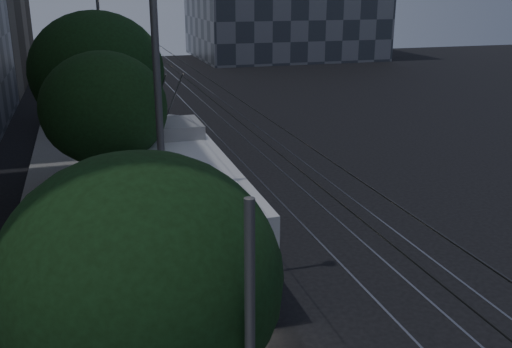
{
  "coord_description": "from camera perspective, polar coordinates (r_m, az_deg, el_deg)",
  "views": [
    {
      "loc": [
        -7.1,
        -16.2,
        8.41
      ],
      "look_at": [
        -1.7,
        1.6,
        2.35
      ],
      "focal_mm": 40.0,
      "sensor_mm": 36.0,
      "label": 1
    }
  ],
  "objects": [
    {
      "name": "tree_5",
      "position": [
        53.79,
        -16.61,
        12.99
      ],
      "size": [
        4.26,
        4.26,
        6.29
      ],
      "color": "#2E1F19",
      "rests_on": "ground"
    },
    {
      "name": "car_white_c",
      "position": [
        45.1,
        -13.16,
        7.61
      ],
      "size": [
        2.44,
        3.88,
        1.21
      ],
      "primitive_type": "imported",
      "rotation": [
        0.0,
        0.0,
        -0.34
      ],
      "color": "#B1B1B5",
      "rests_on": "ground"
    },
    {
      "name": "car_white_d",
      "position": [
        49.4,
        -11.68,
        8.7
      ],
      "size": [
        2.43,
        4.36,
        1.4
      ],
      "primitive_type": "imported",
      "rotation": [
        0.0,
        0.0,
        0.2
      ],
      "color": "white",
      "rests_on": "ground"
    },
    {
      "name": "streetlamp_near",
      "position": [
        15.46,
        -8.31,
        9.73
      ],
      "size": [
        2.5,
        0.44,
        10.37
      ],
      "color": "#575759",
      "rests_on": "ground"
    },
    {
      "name": "ground",
      "position": [
        19.59,
        6.19,
        -7.5
      ],
      "size": [
        120.0,
        120.0,
        0.0
      ],
      "primitive_type": "plane",
      "color": "black",
      "rests_on": "ground"
    },
    {
      "name": "tree_1",
      "position": [
        20.38,
        -14.95,
        6.31
      ],
      "size": [
        4.35,
        4.35,
        6.45
      ],
      "color": "#2E1F19",
      "rests_on": "ground"
    },
    {
      "name": "pickup_silver",
      "position": [
        29.91,
        -8.91,
        3.26
      ],
      "size": [
        3.75,
        6.73,
        1.78
      ],
      "primitive_type": "imported",
      "rotation": [
        0.0,
        0.0,
        -0.13
      ],
      "color": "#B9BCC2",
      "rests_on": "ground"
    },
    {
      "name": "tree_0",
      "position": [
        9.45,
        -11.43,
        -10.36
      ],
      "size": [
        4.59,
        4.59,
        6.05
      ],
      "color": "#2E1F19",
      "rests_on": "ground"
    },
    {
      "name": "streetlamp_far",
      "position": [
        38.91,
        -14.7,
        13.07
      ],
      "size": [
        2.19,
        0.44,
        8.9
      ],
      "color": "#575759",
      "rests_on": "ground"
    },
    {
      "name": "overhead_wires",
      "position": [
        36.6,
        -13.58,
        9.79
      ],
      "size": [
        2.23,
        90.0,
        6.0
      ],
      "color": "black",
      "rests_on": "ground"
    },
    {
      "name": "tram_rails",
      "position": [
        38.38,
        -1.97,
        5.39
      ],
      "size": [
        4.52,
        90.0,
        0.02
      ],
      "color": "gray",
      "rests_on": "ground"
    },
    {
      "name": "tree_4",
      "position": [
        41.31,
        -16.31,
        11.89
      ],
      "size": [
        4.55,
        4.55,
        6.55
      ],
      "color": "#2E1F19",
      "rests_on": "ground"
    },
    {
      "name": "sidewalk",
      "position": [
        37.15,
        -17.08,
        4.28
      ],
      "size": [
        5.0,
        90.0,
        0.15
      ],
      "primitive_type": "cube",
      "color": "gray",
      "rests_on": "ground"
    },
    {
      "name": "tree_3",
      "position": [
        36.9,
        -16.1,
        10.7
      ],
      "size": [
        5.11,
        5.11,
        6.44
      ],
      "color": "#2E1F19",
      "rests_on": "ground"
    },
    {
      "name": "car_white_a",
      "position": [
        34.64,
        -9.16,
        4.83
      ],
      "size": [
        2.77,
        3.95,
        1.25
      ],
      "primitive_type": "imported",
      "rotation": [
        0.0,
        0.0,
        -0.4
      ],
      "color": "silver",
      "rests_on": "ground"
    },
    {
      "name": "car_white_b",
      "position": [
        36.62,
        -12.16,
        5.57
      ],
      "size": [
        3.42,
        5.56,
        1.5
      ],
      "primitive_type": "imported",
      "rotation": [
        0.0,
        0.0,
        0.27
      ],
      "color": "#BAB9BE",
      "rests_on": "ground"
    },
    {
      "name": "tree_2",
      "position": [
        25.24,
        -15.58,
        9.78
      ],
      "size": [
        5.61,
        5.61,
        7.6
      ],
      "color": "#2E1F19",
      "rests_on": "ground"
    },
    {
      "name": "trolleybus",
      "position": [
        19.62,
        -6.9,
        -2.16
      ],
      "size": [
        2.71,
        12.27,
        5.63
      ],
      "rotation": [
        0.0,
        0.0,
        -0.0
      ],
      "color": "silver",
      "rests_on": "ground"
    }
  ]
}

